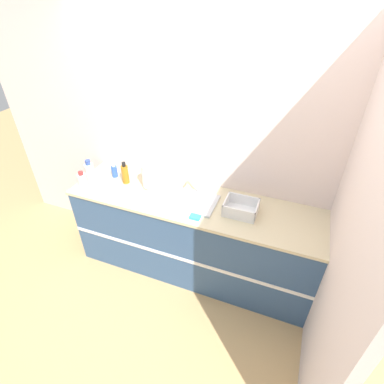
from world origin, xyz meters
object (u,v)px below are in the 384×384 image
object	(u,v)px
sink	(193,200)
paper_towel_roll	(149,176)
bottle_clear	(90,173)
bottle_blue	(114,171)
bottle_amber	(125,174)
bottle_white_spray	(83,181)
dish_rack	(241,209)

from	to	relation	value
sink	paper_towel_roll	size ratio (longest dim) A/B	1.75
sink	bottle_clear	size ratio (longest dim) A/B	1.76
bottle_blue	bottle_amber	bearing A→B (deg)	-18.05
sink	bottle_white_spray	xyz separation A→B (m)	(-1.08, -0.17, 0.06)
bottle_clear	bottle_amber	size ratio (longest dim) A/B	1.09
dish_rack	bottle_white_spray	world-z (taller)	bottle_white_spray
dish_rack	bottle_clear	size ratio (longest dim) A/B	1.14
sink	bottle_clear	world-z (taller)	sink
paper_towel_roll	bottle_white_spray	distance (m)	0.65
paper_towel_roll	bottle_blue	bearing A→B (deg)	175.28
sink	bottle_clear	bearing A→B (deg)	-176.58
sink	bottle_blue	world-z (taller)	sink
paper_towel_roll	bottle_amber	bearing A→B (deg)	-175.78
sink	dish_rack	size ratio (longest dim) A/B	1.54
bottle_blue	bottle_amber	xyz separation A→B (m)	(0.17, -0.05, 0.04)
bottle_white_spray	bottle_amber	size ratio (longest dim) A/B	0.79
sink	bottle_clear	distance (m)	1.08
bottle_white_spray	bottle_clear	xyz separation A→B (m)	(0.01, 0.11, 0.03)
sink	bottle_amber	bearing A→B (deg)	175.66
paper_towel_roll	bottle_clear	xyz separation A→B (m)	(-0.59, -0.14, -0.02)
bottle_blue	bottle_white_spray	bearing A→B (deg)	-121.55
paper_towel_roll	bottle_clear	bearing A→B (deg)	-166.60
bottle_clear	bottle_amber	bearing A→B (deg)	20.25
paper_towel_roll	dish_rack	distance (m)	0.94
dish_rack	bottle_white_spray	bearing A→B (deg)	-173.45
bottle_white_spray	bottle_amber	distance (m)	0.41
sink	bottle_blue	bearing A→B (deg)	173.06
dish_rack	bottle_amber	bearing A→B (deg)	177.42
bottle_clear	bottle_white_spray	bearing A→B (deg)	-97.49
dish_rack	bottle_amber	world-z (taller)	bottle_amber
bottle_amber	bottle_clear	bearing A→B (deg)	-159.75
paper_towel_roll	bottle_amber	xyz separation A→B (m)	(-0.26, -0.02, -0.03)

